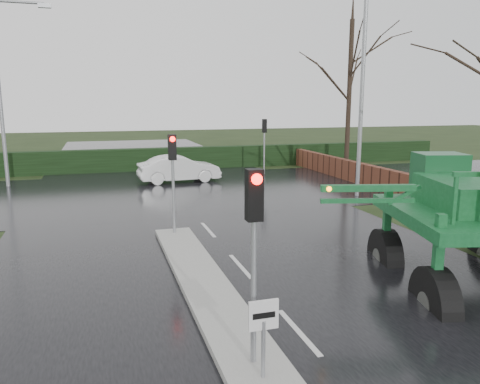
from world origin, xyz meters
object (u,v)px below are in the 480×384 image
object	(u,v)px
traffic_signal_mid	(173,163)
crop_sprayer	(437,212)
keep_left_sign	(263,326)
white_sedan	(179,182)
street_light_right	(357,71)
traffic_signal_far	(264,134)
street_light_left_far	(4,75)
traffic_signal_near	(254,226)

from	to	relation	value
traffic_signal_mid	crop_sprayer	size ratio (longest dim) A/B	0.45
keep_left_sign	white_sedan	bearing A→B (deg)	84.13
keep_left_sign	street_light_right	world-z (taller)	street_light_right
keep_left_sign	white_sedan	size ratio (longest dim) A/B	0.29
street_light_right	traffic_signal_mid	bearing A→B (deg)	-154.60
traffic_signal_far	street_light_left_far	xyz separation A→B (m)	(-14.69, -0.01, 3.40)
street_light_right	crop_sprayer	bearing A→B (deg)	-111.94
white_sedan	traffic_signal_near	bearing A→B (deg)	170.26
street_light_right	white_sedan	bearing A→B (deg)	138.16
traffic_signal_near	white_sedan	size ratio (longest dim) A/B	0.75
street_light_left_far	street_light_right	bearing A→B (deg)	-26.02
traffic_signal_mid	traffic_signal_near	bearing A→B (deg)	-90.00
crop_sprayer	white_sedan	size ratio (longest dim) A/B	1.69
traffic_signal_far	street_light_right	distance (m)	8.86
traffic_signal_near	white_sedan	bearing A→B (deg)	83.98
street_light_right	keep_left_sign	bearing A→B (deg)	-125.12
street_light_left_far	white_sedan	bearing A→B (deg)	-8.59
traffic_signal_mid	street_light_right	world-z (taller)	street_light_right
traffic_signal_far	white_sedan	size ratio (longest dim) A/B	0.75
traffic_signal_mid	crop_sprayer	distance (m)	8.54
traffic_signal_near	traffic_signal_mid	xyz separation A→B (m)	(0.00, 8.50, 0.00)
street_light_right	crop_sprayer	world-z (taller)	street_light_right
keep_left_sign	street_light_right	size ratio (longest dim) A/B	0.14
traffic_signal_mid	keep_left_sign	bearing A→B (deg)	-90.00
traffic_signal_near	traffic_signal_mid	distance (m)	8.50
traffic_signal_near	traffic_signal_far	bearing A→B (deg)	69.64
traffic_signal_mid	street_light_right	xyz separation A→B (m)	(9.49, 4.51, 3.40)
keep_left_sign	traffic_signal_mid	bearing A→B (deg)	90.00
keep_left_sign	street_light_left_far	xyz separation A→B (m)	(-6.89, 21.50, 4.93)
traffic_signal_far	street_light_right	world-z (taller)	street_light_right
keep_left_sign	traffic_signal_far	world-z (taller)	traffic_signal_far
traffic_signal_near	traffic_signal_mid	world-z (taller)	same
traffic_signal_near	crop_sprayer	world-z (taller)	crop_sprayer
traffic_signal_far	street_light_right	bearing A→B (deg)	101.95
street_light_right	street_light_left_far	size ratio (longest dim) A/B	1.00
traffic_signal_near	keep_left_sign	bearing A→B (deg)	-90.00
keep_left_sign	crop_sprayer	bearing A→B (deg)	22.14
crop_sprayer	traffic_signal_near	bearing A→B (deg)	-148.64
traffic_signal_far	crop_sprayer	distance (m)	19.76
traffic_signal_far	street_light_left_far	distance (m)	15.08
street_light_right	white_sedan	size ratio (longest dim) A/B	2.14
keep_left_sign	street_light_right	xyz separation A→B (m)	(9.49, 13.50, 4.93)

